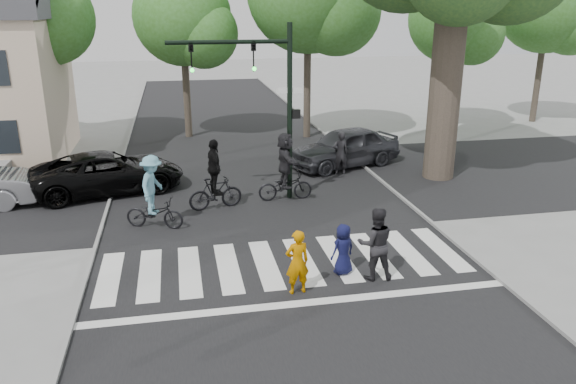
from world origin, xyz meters
name	(u,v)px	position (x,y,z in m)	size (l,w,h in m)	color
ground	(292,280)	(0.00, 0.00, 0.00)	(120.00, 120.00, 0.00)	gray
road_stem	(261,211)	(0.00, 5.00, 0.01)	(10.00, 70.00, 0.01)	black
road_cross	(250,184)	(0.00, 8.00, 0.01)	(70.00, 10.00, 0.01)	black
curb_left	(104,221)	(-5.05, 5.00, 0.05)	(0.10, 70.00, 0.10)	gray
curb_right	(404,200)	(5.05, 5.00, 0.05)	(0.10, 70.00, 0.10)	gray
crosswalk	(287,268)	(0.00, 0.66, 0.01)	(10.00, 3.85, 0.01)	silver
traffic_signal	(265,88)	(0.35, 6.20, 3.90)	(4.45, 0.29, 6.00)	black
bg_tree_1	(28,2)	(-8.70, 15.48, 6.65)	(6.09, 5.80, 9.80)	brown
bg_tree_2	(188,21)	(-1.76, 16.62, 5.78)	(5.04, 4.80, 8.40)	brown
bg_tree_4	(457,23)	(12.23, 16.12, 5.64)	(4.83, 4.60, 8.15)	brown
bg_tree_5	(555,8)	(18.27, 16.69, 6.36)	(5.67, 5.40, 9.30)	brown
pedestrian_woman	(297,262)	(-0.01, -0.67, 0.80)	(0.58, 0.38, 1.60)	#BD7100
pedestrian_child	(343,249)	(1.34, 0.10, 0.67)	(0.65, 0.42, 1.33)	#0F1137
pedestrian_adult	(375,244)	(2.04, -0.30, 0.94)	(0.91, 0.71, 1.88)	black
cyclist_left	(153,197)	(-3.43, 4.22, 0.99)	(1.92, 1.34, 2.29)	black
cyclist_mid	(215,181)	(-1.46, 5.57, 0.98)	(1.89, 1.18, 2.38)	black
cyclist_right	(285,170)	(1.00, 6.00, 1.07)	(1.90, 1.77, 2.40)	black
car_suv	(108,172)	(-5.14, 8.12, 0.74)	(2.47, 5.36, 1.49)	black
car_grey	(345,147)	(4.30, 9.77, 0.83)	(1.95, 4.85, 1.65)	#2F3034
bystander_dark	(340,153)	(3.77, 8.62, 0.88)	(0.64, 0.42, 1.76)	black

